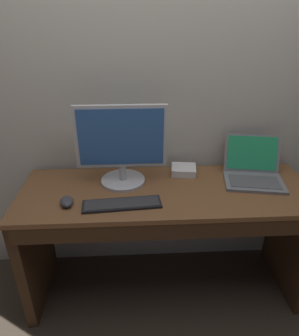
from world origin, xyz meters
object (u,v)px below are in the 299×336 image
(external_monitor, at_px, (121,146))
(laptop_space_gray, at_px, (253,173))
(computer_mouse, at_px, (67,201))
(external_drive_box, at_px, (184,170))
(wired_keyboard, at_px, (122,204))

(external_monitor, bearing_deg, laptop_space_gray, -0.33)
(computer_mouse, xyz_separation_m, external_drive_box, (0.66, 0.32, 0.00))
(wired_keyboard, height_order, computer_mouse, computer_mouse)
(laptop_space_gray, relative_size, external_monitor, 0.76)
(wired_keyboard, bearing_deg, external_monitor, 89.92)
(computer_mouse, bearing_deg, external_drive_box, 11.13)
(laptop_space_gray, relative_size, external_drive_box, 2.58)
(external_monitor, xyz_separation_m, external_drive_box, (0.38, 0.10, -0.21))
(wired_keyboard, height_order, external_drive_box, external_drive_box)
(laptop_space_gray, xyz_separation_m, external_monitor, (-0.78, 0.00, 0.19))
(external_monitor, relative_size, wired_keyboard, 1.21)
(external_monitor, bearing_deg, computer_mouse, -142.90)
(laptop_space_gray, height_order, external_drive_box, laptop_space_gray)
(laptop_space_gray, distance_m, external_drive_box, 0.42)
(external_drive_box, bearing_deg, wired_keyboard, -138.00)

